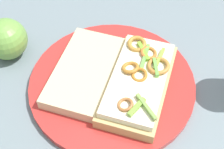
{
  "coord_description": "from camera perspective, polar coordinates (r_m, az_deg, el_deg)",
  "views": [
    {
      "loc": [
        -0.26,
        0.23,
        0.47
      ],
      "look_at": [
        0.0,
        0.0,
        0.03
      ],
      "focal_mm": 53.61,
      "sensor_mm": 36.0,
      "label": 1
    }
  ],
  "objects": [
    {
      "name": "sandwich",
      "position": [
        0.56,
        4.58,
        -1.16
      ],
      "size": [
        0.18,
        0.21,
        0.04
      ],
      "rotation": [
        0.0,
        0.0,
        2.12
      ],
      "color": "tan",
      "rests_on": "plate"
    },
    {
      "name": "plate",
      "position": [
        0.58,
        -0.0,
        -1.61
      ],
      "size": [
        0.29,
        0.29,
        0.01
      ],
      "primitive_type": "cylinder",
      "color": "red",
      "rests_on": "ground_plane"
    },
    {
      "name": "apple_0",
      "position": [
        0.64,
        -17.56,
        5.79
      ],
      "size": [
        0.1,
        0.1,
        0.08
      ],
      "primitive_type": "sphere",
      "rotation": [
        0.0,
        0.0,
        0.44
      ],
      "color": "#6B9F42",
      "rests_on": "ground_plane"
    },
    {
      "name": "bread_slice_side",
      "position": [
        0.58,
        -4.35,
        0.46
      ],
      "size": [
        0.18,
        0.2,
        0.02
      ],
      "primitive_type": "cube",
      "rotation": [
        0.0,
        0.0,
        2.11
      ],
      "color": "beige",
      "rests_on": "plate"
    },
    {
      "name": "ground_plane",
      "position": [
        0.59,
        -0.0,
        -1.97
      ],
      "size": [
        2.0,
        2.0,
        0.0
      ],
      "primitive_type": "plane",
      "color": "slate",
      "rests_on": "ground"
    }
  ]
}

